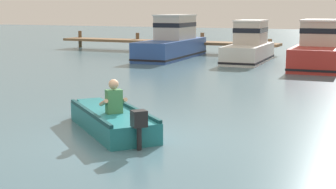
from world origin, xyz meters
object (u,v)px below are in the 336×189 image
(moored_boat_white, at_px, (249,46))
(moored_boat_red, at_px, (319,50))
(moored_boat_blue, at_px, (173,42))
(rowboat_with_person, at_px, (111,120))

(moored_boat_white, height_order, moored_boat_red, moored_boat_red)
(moored_boat_blue, xyz_separation_m, moored_boat_white, (4.40, -0.12, -0.10))
(rowboat_with_person, bearing_deg, moored_boat_blue, 109.93)
(moored_boat_blue, height_order, moored_boat_white, moored_boat_blue)
(moored_boat_blue, bearing_deg, rowboat_with_person, -70.07)
(moored_boat_white, distance_m, moored_boat_red, 3.77)
(rowboat_with_person, height_order, moored_boat_blue, moored_boat_blue)
(rowboat_with_person, relative_size, moored_boat_blue, 0.47)
(rowboat_with_person, distance_m, moored_boat_red, 14.95)
(moored_boat_blue, relative_size, moored_boat_red, 1.11)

